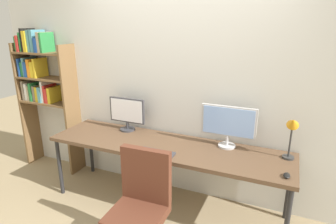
# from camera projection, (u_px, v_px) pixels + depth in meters

# --- Properties ---
(wall_back) EXTENTS (4.99, 0.10, 2.60)m
(wall_back) POSITION_uv_depth(u_px,v_px,m) (181.00, 85.00, 3.22)
(wall_back) COLOR silver
(wall_back) RESTS_ON ground_plane
(desk) EXTENTS (2.59, 0.68, 0.74)m
(desk) POSITION_uv_depth(u_px,v_px,m) (166.00, 149.00, 3.04)
(desk) COLOR brown
(desk) RESTS_ON ground_plane
(bookshelf) EXTENTS (0.83, 0.28, 1.91)m
(bookshelf) POSITION_uv_depth(u_px,v_px,m) (42.00, 81.00, 3.81)
(bookshelf) COLOR brown
(bookshelf) RESTS_ON ground_plane
(office_chair) EXTENTS (0.52, 0.52, 0.99)m
(office_chair) POSITION_uv_depth(u_px,v_px,m) (140.00, 219.00, 2.40)
(office_chair) COLOR #2D2D33
(office_chair) RESTS_ON ground_plane
(monitor_left) EXTENTS (0.45, 0.18, 0.40)m
(monitor_left) POSITION_uv_depth(u_px,v_px,m) (127.00, 113.00, 3.37)
(monitor_left) COLOR #38383D
(monitor_left) RESTS_ON desk
(monitor_right) EXTENTS (0.56, 0.18, 0.44)m
(monitor_right) POSITION_uv_depth(u_px,v_px,m) (228.00, 124.00, 2.91)
(monitor_right) COLOR silver
(monitor_right) RESTS_ON desk
(desk_lamp) EXTENTS (0.11, 0.16, 0.44)m
(desk_lamp) POSITION_uv_depth(u_px,v_px,m) (292.00, 130.00, 2.62)
(desk_lamp) COLOR #333333
(desk_lamp) RESTS_ON desk
(keyboard_main) EXTENTS (0.36, 0.13, 0.02)m
(keyboard_main) POSITION_uv_depth(u_px,v_px,m) (157.00, 153.00, 2.82)
(keyboard_main) COLOR #38383D
(keyboard_main) RESTS_ON desk
(computer_mouse) EXTENTS (0.06, 0.10, 0.03)m
(computer_mouse) POSITION_uv_depth(u_px,v_px,m) (287.00, 175.00, 2.39)
(computer_mouse) COLOR black
(computer_mouse) RESTS_ON desk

